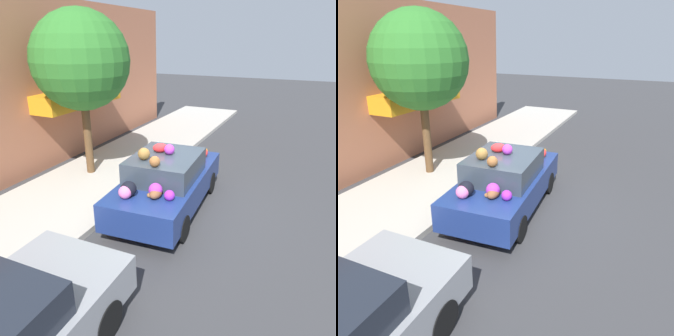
{
  "view_description": "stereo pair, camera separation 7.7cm",
  "coord_description": "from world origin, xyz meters",
  "views": [
    {
      "loc": [
        -6.78,
        -3.05,
        4.09
      ],
      "look_at": [
        0.0,
        0.04,
        1.1
      ],
      "focal_mm": 35.0,
      "sensor_mm": 36.0,
      "label": 1
    },
    {
      "loc": [
        -6.75,
        -3.12,
        4.09
      ],
      "look_at": [
        0.0,
        0.04,
        1.1
      ],
      "focal_mm": 35.0,
      "sensor_mm": 36.0,
      "label": 2
    }
  ],
  "objects": [
    {
      "name": "building_facade",
      "position": [
        0.13,
        4.91,
        2.61
      ],
      "size": [
        18.0,
        1.2,
        5.27
      ],
      "color": "#B26B4C",
      "rests_on": "ground"
    },
    {
      "name": "ground_plane",
      "position": [
        0.0,
        0.0,
        0.0
      ],
      "size": [
        60.0,
        60.0,
        0.0
      ],
      "primitive_type": "plane",
      "color": "#38383A"
    },
    {
      "name": "art_car",
      "position": [
        -0.04,
        0.03,
        0.77
      ],
      "size": [
        4.18,
        2.01,
        1.76
      ],
      "rotation": [
        0.0,
        0.0,
        0.07
      ],
      "color": "navy",
      "rests_on": "ground"
    },
    {
      "name": "fire_hydrant",
      "position": [
        2.64,
        1.62,
        0.49
      ],
      "size": [
        0.2,
        0.2,
        0.7
      ],
      "color": "#B2B2B7",
      "rests_on": "sidewalk_curb"
    },
    {
      "name": "street_tree",
      "position": [
        0.89,
        3.11,
        3.47
      ],
      "size": [
        2.75,
        2.75,
        4.72
      ],
      "color": "brown",
      "rests_on": "sidewalk_curb"
    },
    {
      "name": "sidewalk_curb",
      "position": [
        0.0,
        2.7,
        0.07
      ],
      "size": [
        24.0,
        3.2,
        0.15
      ],
      "color": "#B2ADA3",
      "rests_on": "ground"
    }
  ]
}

